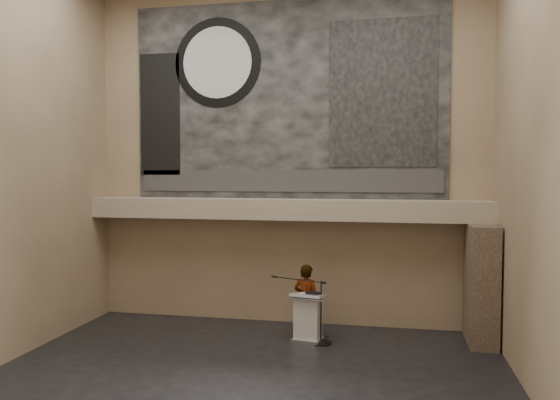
# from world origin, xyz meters

# --- Properties ---
(floor) EXTENTS (10.00, 10.00, 0.00)m
(floor) POSITION_xyz_m (0.00, 0.00, 0.00)
(floor) COLOR black
(floor) RESTS_ON ground
(wall_back) EXTENTS (10.00, 0.02, 8.50)m
(wall_back) POSITION_xyz_m (0.00, 4.00, 4.25)
(wall_back) COLOR #866E55
(wall_back) RESTS_ON floor
(wall_front) EXTENTS (10.00, 0.02, 8.50)m
(wall_front) POSITION_xyz_m (0.00, -4.00, 4.25)
(wall_front) COLOR #866E55
(wall_front) RESTS_ON floor
(wall_left) EXTENTS (0.02, 8.00, 8.50)m
(wall_left) POSITION_xyz_m (-5.00, 0.00, 4.25)
(wall_left) COLOR #866E55
(wall_left) RESTS_ON floor
(wall_right) EXTENTS (0.02, 8.00, 8.50)m
(wall_right) POSITION_xyz_m (5.00, 0.00, 4.25)
(wall_right) COLOR #866E55
(wall_right) RESTS_ON floor
(soffit) EXTENTS (10.00, 0.80, 0.50)m
(soffit) POSITION_xyz_m (0.00, 3.60, 2.95)
(soffit) COLOR tan
(soffit) RESTS_ON wall_back
(sprinkler_left) EXTENTS (0.04, 0.04, 0.06)m
(sprinkler_left) POSITION_xyz_m (-1.60, 3.55, 2.67)
(sprinkler_left) COLOR #B2893D
(sprinkler_left) RESTS_ON soffit
(sprinkler_right) EXTENTS (0.04, 0.04, 0.06)m
(sprinkler_right) POSITION_xyz_m (1.90, 3.55, 2.67)
(sprinkler_right) COLOR #B2893D
(sprinkler_right) RESTS_ON soffit
(banner) EXTENTS (8.00, 0.05, 5.00)m
(banner) POSITION_xyz_m (0.00, 3.97, 5.70)
(banner) COLOR black
(banner) RESTS_ON wall_back
(banner_text_strip) EXTENTS (7.76, 0.02, 0.55)m
(banner_text_strip) POSITION_xyz_m (0.00, 3.93, 3.65)
(banner_text_strip) COLOR #2F2F2F
(banner_text_strip) RESTS_ON banner
(banner_clock_rim) EXTENTS (2.30, 0.02, 2.30)m
(banner_clock_rim) POSITION_xyz_m (-1.80, 3.93, 6.70)
(banner_clock_rim) COLOR black
(banner_clock_rim) RESTS_ON banner
(banner_clock_face) EXTENTS (1.84, 0.02, 1.84)m
(banner_clock_face) POSITION_xyz_m (-1.80, 3.91, 6.70)
(banner_clock_face) COLOR silver
(banner_clock_face) RESTS_ON banner
(banner_building_print) EXTENTS (2.60, 0.02, 3.60)m
(banner_building_print) POSITION_xyz_m (2.40, 3.93, 5.80)
(banner_building_print) COLOR black
(banner_building_print) RESTS_ON banner
(banner_brick_print) EXTENTS (1.10, 0.02, 3.20)m
(banner_brick_print) POSITION_xyz_m (-3.40, 3.93, 5.40)
(banner_brick_print) COLOR black
(banner_brick_print) RESTS_ON banner
(stone_pier) EXTENTS (0.60, 1.40, 2.70)m
(stone_pier) POSITION_xyz_m (4.65, 3.15, 1.35)
(stone_pier) COLOR #45372A
(stone_pier) RESTS_ON floor
(lectern) EXTENTS (0.81, 0.65, 1.14)m
(lectern) POSITION_xyz_m (0.80, 2.47, 0.55)
(lectern) COLOR silver
(lectern) RESTS_ON floor
(binder) EXTENTS (0.36, 0.32, 0.04)m
(binder) POSITION_xyz_m (0.92, 2.50, 1.12)
(binder) COLOR black
(binder) RESTS_ON lectern
(papers) EXTENTS (0.26, 0.33, 0.00)m
(papers) POSITION_xyz_m (0.70, 2.42, 1.10)
(papers) COLOR white
(papers) RESTS_ON lectern
(speaker_person) EXTENTS (0.71, 0.56, 1.71)m
(speaker_person) POSITION_xyz_m (0.70, 2.86, 0.86)
(speaker_person) COLOR white
(speaker_person) RESTS_ON floor
(mic_stand) EXTENTS (1.50, 0.74, 1.43)m
(mic_stand) POSITION_xyz_m (1.06, 2.44, 0.22)
(mic_stand) COLOR black
(mic_stand) RESTS_ON floor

